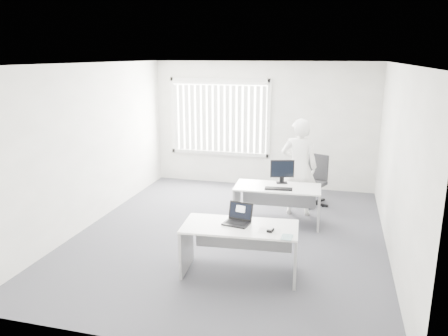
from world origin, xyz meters
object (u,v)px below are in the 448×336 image
(desk_near, at_px, (240,239))
(person, at_px, (299,167))
(office_chair, at_px, (314,189))
(laptop, at_px, (236,215))
(desk_far, at_px, (277,197))
(monitor, at_px, (282,172))

(desk_near, bearing_deg, person, 73.64)
(office_chair, xyz_separation_m, laptop, (-0.85, -3.19, 0.53))
(desk_far, height_order, laptop, laptop)
(desk_near, relative_size, laptop, 4.62)
(monitor, bearing_deg, laptop, -113.13)
(desk_near, height_order, person, person)
(desk_far, relative_size, laptop, 4.41)
(person, xyz_separation_m, laptop, (-0.59, -2.54, -0.07))
(person, bearing_deg, monitor, 47.48)
(person, height_order, laptop, person)
(office_chair, height_order, person, person)
(desk_far, relative_size, office_chair, 1.53)
(laptop, bearing_deg, person, 87.29)
(desk_near, xyz_separation_m, office_chair, (0.79, 3.23, -0.20))
(monitor, bearing_deg, office_chair, 47.55)
(desk_far, distance_m, monitor, 0.47)
(laptop, height_order, monitor, monitor)
(person, relative_size, laptop, 5.27)
(laptop, relative_size, monitor, 0.81)
(desk_near, xyz_separation_m, person, (0.53, 2.57, 0.40))
(office_chair, height_order, monitor, monitor)
(office_chair, bearing_deg, laptop, -81.07)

